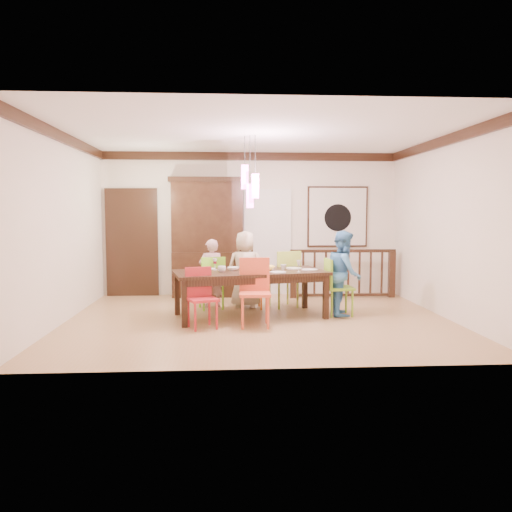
{
  "coord_description": "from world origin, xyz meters",
  "views": [
    {
      "loc": [
        -0.52,
        -7.75,
        1.69
      ],
      "look_at": [
        -0.02,
        0.38,
        0.98
      ],
      "focal_mm": 35.0,
      "sensor_mm": 36.0,
      "label": 1
    }
  ],
  "objects": [
    {
      "name": "floor",
      "position": [
        0.0,
        0.0,
        0.0
      ],
      "size": [
        6.0,
        6.0,
        0.0
      ],
      "primitive_type": "plane",
      "color": "#A98152",
      "rests_on": "ground"
    },
    {
      "name": "chair_far_mid",
      "position": [
        -0.07,
        0.93,
        0.51
      ],
      "size": [
        0.42,
        0.42,
        0.89
      ],
      "rotation": [
        0.0,
        0.0,
        3.19
      ],
      "color": "#BA4D0A",
      "rests_on": "floor"
    },
    {
      "name": "plate_far_mid",
      "position": [
        -0.11,
        0.51,
        0.76
      ],
      "size": [
        0.26,
        0.26,
        0.01
      ],
      "primitive_type": "cylinder",
      "color": "white",
      "rests_on": "dining_table"
    },
    {
      "name": "plate_far_left",
      "position": [
        -0.82,
        0.49,
        0.76
      ],
      "size": [
        0.26,
        0.26,
        0.01
      ],
      "primitive_type": "cylinder",
      "color": "white",
      "rests_on": "dining_table"
    },
    {
      "name": "chair_near_mid",
      "position": [
        -0.09,
        -0.47,
        0.58
      ],
      "size": [
        0.47,
        0.47,
        1.01
      ],
      "rotation": [
        0.0,
        0.0,
        -0.03
      ],
      "color": "#E25232",
      "rests_on": "floor"
    },
    {
      "name": "balustrade",
      "position": [
        1.8,
        1.95,
        0.5
      ],
      "size": [
        2.1,
        0.12,
        0.96
      ],
      "rotation": [
        0.0,
        0.0,
        -0.01
      ],
      "color": "black",
      "rests_on": "floor"
    },
    {
      "name": "wine_glass_d",
      "position": [
        0.64,
        0.01,
        0.84
      ],
      "size": [
        0.08,
        0.08,
        0.19
      ],
      "primitive_type": null,
      "color": "silver",
      "rests_on": "dining_table"
    },
    {
      "name": "white_doorway",
      "position": [
        0.35,
        2.46,
        1.05
      ],
      "size": [
        0.97,
        0.05,
        2.22
      ],
      "primitive_type": "cube",
      "color": "silver",
      "rests_on": "wall_back"
    },
    {
      "name": "chair_end_right",
      "position": [
        1.35,
        0.25,
        0.53
      ],
      "size": [
        0.45,
        0.45,
        0.93
      ],
      "rotation": [
        0.0,
        0.0,
        1.63
      ],
      "color": "#79B326",
      "rests_on": "floor"
    },
    {
      "name": "person_far_mid",
      "position": [
        -0.17,
        1.04,
        0.68
      ],
      "size": [
        0.68,
        0.46,
        1.36
      ],
      "primitive_type": "imported",
      "rotation": [
        0.0,
        0.0,
        3.11
      ],
      "color": "#BFB090",
      "rests_on": "floor"
    },
    {
      "name": "person_end_right",
      "position": [
        1.42,
        0.27,
        0.7
      ],
      "size": [
        0.62,
        0.75,
        1.39
      ],
      "primitive_type": "imported",
      "rotation": [
        0.0,
        0.0,
        1.43
      ],
      "color": "#4486C0",
      "rests_on": "floor"
    },
    {
      "name": "dining_table",
      "position": [
        -0.12,
        0.22,
        0.68
      ],
      "size": [
        2.58,
        1.56,
        0.75
      ],
      "rotation": [
        0.0,
        0.0,
        0.2
      ],
      "color": "black",
      "rests_on": "floor"
    },
    {
      "name": "wall_right",
      "position": [
        3.0,
        0.0,
        1.45
      ],
      "size": [
        0.0,
        5.0,
        5.0
      ],
      "primitive_type": "plane",
      "rotation": [
        1.57,
        0.0,
        -1.57
      ],
      "color": "beige",
      "rests_on": "floor"
    },
    {
      "name": "wine_glass_a",
      "position": [
        -0.69,
        0.37,
        0.84
      ],
      "size": [
        0.08,
        0.08,
        0.19
      ],
      "primitive_type": null,
      "color": "#590C19",
      "rests_on": "dining_table"
    },
    {
      "name": "chair_near_left",
      "position": [
        -0.86,
        -0.55,
        0.51
      ],
      "size": [
        0.52,
        0.52,
        0.88
      ],
      "rotation": [
        0.0,
        0.0,
        0.37
      ],
      "color": "red",
      "rests_on": "floor"
    },
    {
      "name": "napkin",
      "position": [
        -0.18,
        -0.15,
        0.76
      ],
      "size": [
        0.18,
        0.14,
        0.01
      ],
      "primitive_type": "cube",
      "color": "#D83359",
      "rests_on": "dining_table"
    },
    {
      "name": "chair_far_right",
      "position": [
        0.52,
        1.04,
        0.58
      ],
      "size": [
        0.59,
        0.59,
        1.01
      ],
      "rotation": [
        0.0,
        0.0,
        3.51
      ],
      "color": "#ABCB41",
      "rests_on": "floor"
    },
    {
      "name": "person_far_left",
      "position": [
        -0.77,
        1.09,
        0.61
      ],
      "size": [
        0.48,
        0.35,
        1.22
      ],
      "primitive_type": "imported",
      "rotation": [
        0.0,
        0.0,
        3.28
      ],
      "color": "#D4A1A8",
      "rests_on": "floor"
    },
    {
      "name": "plate_end_right",
      "position": [
        0.86,
        0.27,
        0.76
      ],
      "size": [
        0.26,
        0.26,
        0.01
      ],
      "primitive_type": "cylinder",
      "color": "white",
      "rests_on": "dining_table"
    },
    {
      "name": "panel_door",
      "position": [
        -2.4,
        2.45,
        1.05
      ],
      "size": [
        1.04,
        0.07,
        2.24
      ],
      "primitive_type": "cube",
      "color": "black",
      "rests_on": "wall_back"
    },
    {
      "name": "wall_left",
      "position": [
        -3.0,
        0.0,
        1.45
      ],
      "size": [
        0.0,
        5.0,
        5.0
      ],
      "primitive_type": "plane",
      "rotation": [
        1.57,
        0.0,
        1.57
      ],
      "color": "beige",
      "rests_on": "floor"
    },
    {
      "name": "pendant_cluster",
      "position": [
        -0.12,
        0.22,
        2.11
      ],
      "size": [
        0.27,
        0.21,
        1.14
      ],
      "color": "#F148B4",
      "rests_on": "ceiling"
    },
    {
      "name": "plate_near_mid",
      "position": [
        0.3,
        -0.04,
        0.76
      ],
      "size": [
        0.26,
        0.26,
        0.01
      ],
      "primitive_type": "cylinder",
      "color": "white",
      "rests_on": "dining_table"
    },
    {
      "name": "china_hutch",
      "position": [
        -0.87,
        2.3,
        1.2
      ],
      "size": [
        1.51,
        0.46,
        2.38
      ],
      "color": "black",
      "rests_on": "floor"
    },
    {
      "name": "chair_far_left",
      "position": [
        -0.77,
        0.95,
        0.53
      ],
      "size": [
        0.51,
        0.51,
        0.93
      ],
      "rotation": [
        0.0,
        0.0,
        3.39
      ],
      "color": "#77D225",
      "rests_on": "floor"
    },
    {
      "name": "cup_right",
      "position": [
        0.43,
        0.3,
        0.8
      ],
      "size": [
        0.13,
        0.13,
        0.09
      ],
      "primitive_type": "imported",
      "rotation": [
        0.0,
        0.0,
        -0.43
      ],
      "color": "silver",
      "rests_on": "dining_table"
    },
    {
      "name": "small_bowl",
      "position": [
        -0.39,
        0.26,
        0.78
      ],
      "size": [
        0.19,
        0.19,
        0.06
      ],
      "primitive_type": "imported",
      "rotation": [
        0.0,
        0.0,
        0.01
      ],
      "color": "white",
      "rests_on": "dining_table"
    },
    {
      "name": "wine_glass_c",
      "position": [
        -0.22,
        -0.05,
        0.84
      ],
      "size": [
        0.08,
        0.08,
        0.19
      ],
      "primitive_type": null,
      "color": "#590C19",
      "rests_on": "dining_table"
    },
    {
      "name": "painting",
      "position": [
        1.8,
        2.46,
        1.6
      ],
      "size": [
        1.25,
        0.06,
        1.25
      ],
      "color": "black",
      "rests_on": "wall_back"
    },
    {
      "name": "crown_molding",
      "position": [
        0.0,
        0.0,
        2.82
      ],
      "size": [
        6.0,
        5.0,
        0.16
      ],
      "primitive_type": null,
      "color": "black",
      "rests_on": "wall_back"
    },
    {
      "name": "plate_far_right",
      "position": [
        0.63,
        0.5,
        0.76
      ],
      "size": [
        0.26,
        0.26,
        0.01
      ],
      "primitive_type": "cylinder",
      "color": "white",
      "rests_on": "dining_table"
    },
    {
      "name": "wine_glass_b",
      "position": [
        0.01,
        0.45,
        0.84
      ],
      "size": [
        0.08,
        0.08,
        0.19
      ],
      "primitive_type": null,
      "color": "silver",
      "rests_on": "dining_table"
    },
    {
      "name": "ceiling",
      "position": [
        0.0,
        0.0,
        2.9
      ],
      "size": [
        6.0,
        6.0,
        0.0
      ],
      "primitive_type": "plane",
      "rotation": [
        3.14,
        0.0,
        0.0
      ],
      "color": "white",
      "rests_on": "wall_back"
    },
    {
      "name": "serving_bowl",
      "position": [
        0.08,
        0.15,
        0.79
      ],
      "size": [
        0.43,
        0.43,
        0.09
      ],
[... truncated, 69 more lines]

